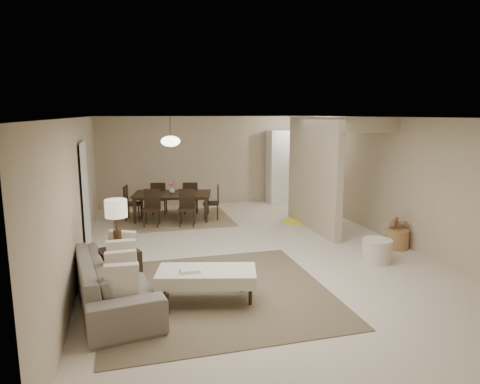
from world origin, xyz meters
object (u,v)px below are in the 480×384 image
object	(u,v)px
side_table	(119,269)
dining_table	(172,207)
pantry_cabinet	(288,167)
wicker_basket	(397,239)
round_pouf	(377,251)
sofa	(115,281)
ottoman_bench	(207,276)

from	to	relation	value
side_table	dining_table	xyz separation A→B (m)	(1.24, 3.99, 0.04)
pantry_cabinet	wicker_basket	size ratio (longest dim) A/B	4.74
round_pouf	dining_table	size ratio (longest dim) A/B	0.28
pantry_cabinet	side_table	world-z (taller)	pantry_cabinet
sofa	side_table	world-z (taller)	sofa
side_table	round_pouf	distance (m)	4.34
sofa	ottoman_bench	size ratio (longest dim) A/B	1.60
ottoman_bench	round_pouf	bearing A→B (deg)	29.69
sofa	ottoman_bench	bearing A→B (deg)	-112.50
pantry_cabinet	side_table	xyz separation A→B (m)	(-4.75, -5.27, -0.76)
ottoman_bench	wicker_basket	world-z (taller)	ottoman_bench
wicker_basket	dining_table	distance (m)	5.20
side_table	round_pouf	bearing A→B (deg)	-0.17
sofa	dining_table	xyz separation A→B (m)	(1.29, 4.56, -0.01)
ottoman_bench	round_pouf	size ratio (longest dim) A/B	2.80
ottoman_bench	dining_table	distance (m)	4.86
dining_table	side_table	bearing A→B (deg)	-94.27
wicker_basket	ottoman_bench	bearing A→B (deg)	-160.24
round_pouf	pantry_cabinet	bearing A→B (deg)	85.60
pantry_cabinet	wicker_basket	world-z (taller)	pantry_cabinet
side_table	ottoman_bench	bearing A→B (deg)	-37.05
sofa	wicker_basket	bearing A→B (deg)	-86.21
side_table	round_pouf	size ratio (longest dim) A/B	1.13
wicker_basket	sofa	bearing A→B (deg)	-167.69
pantry_cabinet	sofa	size ratio (longest dim) A/B	0.91
side_table	wicker_basket	bearing A→B (deg)	6.23
pantry_cabinet	round_pouf	distance (m)	5.37
pantry_cabinet	ottoman_bench	world-z (taller)	pantry_cabinet
pantry_cabinet	round_pouf	size ratio (longest dim) A/B	4.07
pantry_cabinet	dining_table	distance (m)	3.81
sofa	pantry_cabinet	bearing A→B (deg)	-47.92
ottoman_bench	wicker_basket	xyz separation A→B (m)	(3.99, 1.43, -0.20)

